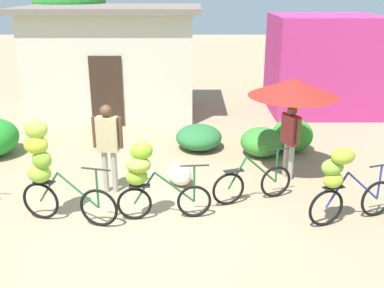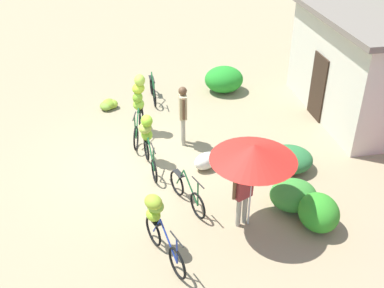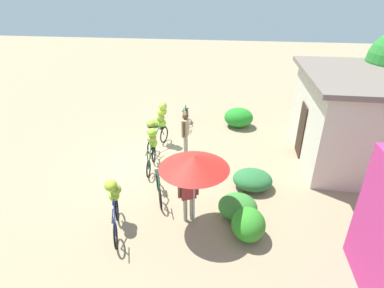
{
  "view_description": "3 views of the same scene",
  "coord_description": "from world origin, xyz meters",
  "views": [
    {
      "loc": [
        0.89,
        -6.72,
        3.85
      ],
      "look_at": [
        0.9,
        1.22,
        1.0
      ],
      "focal_mm": 41.89,
      "sensor_mm": 36.0,
      "label": 1
    },
    {
      "loc": [
        10.44,
        -0.67,
        7.03
      ],
      "look_at": [
        0.83,
        1.21,
        0.92
      ],
      "focal_mm": 43.73,
      "sensor_mm": 36.0,
      "label": 2
    },
    {
      "loc": [
        9.38,
        2.94,
        5.77
      ],
      "look_at": [
        0.08,
        1.61,
        0.92
      ],
      "focal_mm": 28.34,
      "sensor_mm": 36.0,
      "label": 3
    }
  ],
  "objects": [
    {
      "name": "hedge_bush_by_door",
      "position": [
        3.31,
        3.53,
        0.4
      ],
      "size": [
        1.0,
        0.87,
        0.81
      ],
      "primitive_type": "ellipsoid",
      "color": "#308E25",
      "rests_on": "ground"
    },
    {
      "name": "bicycle_near_pile",
      "position": [
        -1.53,
        0.12,
        1.04
      ],
      "size": [
        1.72,
        0.58,
        1.79
      ],
      "color": "black",
      "rests_on": "ground"
    },
    {
      "name": "produce_sack",
      "position": [
        0.62,
        1.62,
        0.22
      ],
      "size": [
        0.71,
        0.82,
        0.44
      ],
      "primitive_type": "ellipsoid",
      "rotation": [
        0.0,
        0.0,
        2.05
      ],
      "color": "silver",
      "rests_on": "ground"
    },
    {
      "name": "banana_pile_on_ground",
      "position": [
        -3.26,
        -0.72,
        0.14
      ],
      "size": [
        0.66,
        0.69,
        0.31
      ],
      "color": "olive",
      "rests_on": "ground"
    },
    {
      "name": "hedge_bush_front_left",
      "position": [
        -3.82,
        3.23,
        0.44
      ],
      "size": [
        1.2,
        1.32,
        0.87
      ],
      "primitive_type": "ellipsoid",
      "color": "#248C27",
      "rests_on": "ground"
    },
    {
      "name": "bicycle_center_loaded",
      "position": [
        0.12,
        0.18,
        0.83
      ],
      "size": [
        1.63,
        0.4,
        1.41
      ],
      "color": "black",
      "rests_on": "ground"
    },
    {
      "name": "bicycle_rightmost",
      "position": [
        3.36,
        0.02,
        0.83
      ],
      "size": [
        1.62,
        0.69,
        1.38
      ],
      "color": "black",
      "rests_on": "ground"
    },
    {
      "name": "bicycle_by_shop",
      "position": [
        2.02,
        0.86,
        0.35
      ],
      "size": [
        1.53,
        0.57,
        0.98
      ],
      "color": "black",
      "rests_on": "ground"
    },
    {
      "name": "hedge_bush_mid",
      "position": [
        2.54,
        3.25,
        0.33
      ],
      "size": [
        1.0,
        1.09,
        0.66
      ],
      "primitive_type": "ellipsoid",
      "color": "#378531",
      "rests_on": "ground"
    },
    {
      "name": "building_low",
      "position": [
        -1.5,
        7.11,
        1.63
      ],
      "size": [
        5.3,
        3.57,
        3.23
      ],
      "color": "beige",
      "rests_on": "ground"
    },
    {
      "name": "bicycle_leftmost",
      "position": [
        -3.61,
        0.76,
        0.34
      ],
      "size": [
        1.56,
        0.14,
        0.95
      ],
      "color": "black",
      "rests_on": "ground"
    },
    {
      "name": "market_umbrella",
      "position": [
        2.92,
        2.07,
        1.9
      ],
      "size": [
        1.81,
        1.81,
        2.07
      ],
      "color": "beige",
      "rests_on": "ground"
    },
    {
      "name": "ground_plane",
      "position": [
        0.0,
        0.0,
        0.0
      ],
      "size": [
        60.0,
        60.0,
        0.0
      ],
      "primitive_type": "plane",
      "color": "#998665"
    },
    {
      "name": "hedge_bush_front_right",
      "position": [
        1.06,
        3.72,
        0.29
      ],
      "size": [
        1.13,
        1.26,
        0.58
      ],
      "primitive_type": "ellipsoid",
      "color": "#2A6D37",
      "rests_on": "ground"
    },
    {
      "name": "person_vendor",
      "position": [
        -0.7,
        1.25,
        1.08
      ],
      "size": [
        0.58,
        0.24,
        1.76
      ],
      "color": "gray",
      "rests_on": "ground"
    },
    {
      "name": "person_bystander",
      "position": [
        2.89,
        1.91,
        0.96
      ],
      "size": [
        0.35,
        0.53,
        1.57
      ],
      "color": "gray",
      "rests_on": "ground"
    }
  ]
}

